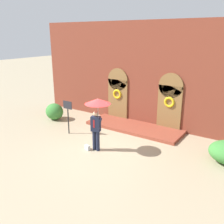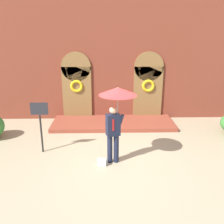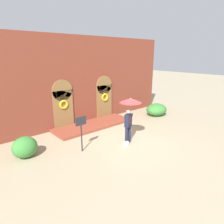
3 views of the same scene
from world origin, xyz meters
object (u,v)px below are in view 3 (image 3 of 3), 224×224
object	(u,v)px
sign_post	(81,128)
shrub_left	(25,147)
handbag	(126,144)
shrub_right	(156,110)
person_with_umbrella	(130,107)

from	to	relation	value
sign_post	shrub_left	xyz separation A→B (m)	(-2.25, 1.16, -0.67)
handbag	sign_post	size ratio (longest dim) A/B	0.16
handbag	sign_post	world-z (taller)	sign_post
shrub_left	shrub_right	world-z (taller)	shrub_left
shrub_right	shrub_left	bearing A→B (deg)	-179.31
person_with_umbrella	shrub_right	distance (m)	5.59
person_with_umbrella	sign_post	world-z (taller)	person_with_umbrella
handbag	shrub_left	size ratio (longest dim) A/B	0.25
handbag	shrub_left	world-z (taller)	shrub_left
sign_post	shrub_right	world-z (taller)	sign_post
person_with_umbrella	sign_post	xyz separation A→B (m)	(-2.44, 0.75, -0.75)
person_with_umbrella	handbag	distance (m)	1.87
sign_post	shrub_left	size ratio (longest dim) A/B	1.56
person_with_umbrella	shrub_right	size ratio (longest dim) A/B	1.42
person_with_umbrella	handbag	xyz separation A→B (m)	(-0.44, -0.20, -1.80)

